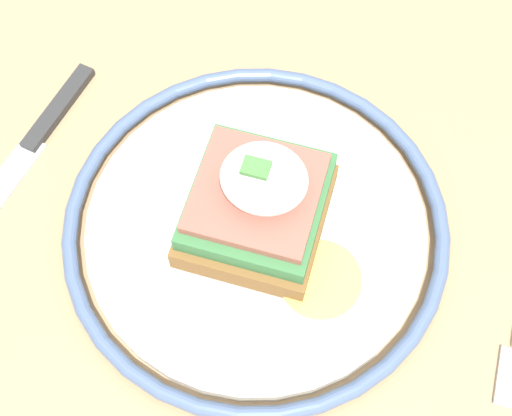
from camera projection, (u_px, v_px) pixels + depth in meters
name	position (u px, v px, depth m)	size (l,w,h in m)	color
ground_plane	(267.00, 415.00, 1.14)	(6.00, 6.00, 0.00)	#B2ADA3
dining_table	(278.00, 272.00, 0.59)	(1.04, 0.78, 0.74)	tan
plate	(256.00, 226.00, 0.47)	(0.25, 0.25, 0.02)	silver
sandwich	(259.00, 203.00, 0.44)	(0.12, 0.10, 0.07)	brown
knife	(28.00, 150.00, 0.50)	(0.05, 0.19, 0.01)	#2D2D2D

